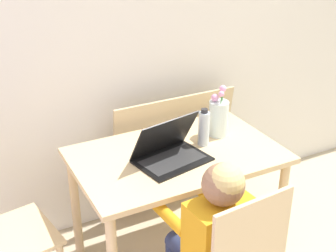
{
  "coord_description": "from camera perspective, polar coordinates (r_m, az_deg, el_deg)",
  "views": [
    {
      "loc": [
        -1.17,
        -0.27,
        1.93
      ],
      "look_at": [
        -0.19,
        1.62,
        0.89
      ],
      "focal_mm": 50.0,
      "sensor_mm": 36.0,
      "label": 1
    }
  ],
  "objects": [
    {
      "name": "wall_back",
      "position": [
        2.83,
        -2.2,
        12.18
      ],
      "size": [
        6.4,
        0.05,
        2.5
      ],
      "color": "white",
      "rests_on": "ground_plane"
    },
    {
      "name": "dining_table",
      "position": [
        2.53,
        1.1,
        -5.23
      ],
      "size": [
        1.09,
        0.69,
        0.71
      ],
      "color": "#D6B784",
      "rests_on": "ground_plane"
    },
    {
      "name": "person_seated",
      "position": [
        2.11,
        5.46,
        -12.48
      ],
      "size": [
        0.33,
        0.44,
        0.98
      ],
      "rotation": [
        0.0,
        0.0,
        3.22
      ],
      "color": "orange",
      "rests_on": "ground_plane"
    },
    {
      "name": "laptop",
      "position": [
        2.4,
        0.14,
        -2.94
      ],
      "size": [
        0.4,
        0.32,
        0.23
      ],
      "rotation": [
        0.0,
        0.0,
        0.19
      ],
      "color": "black",
      "rests_on": "dining_table"
    },
    {
      "name": "flower_vase",
      "position": [
        2.64,
        6.17,
        1.14
      ],
      "size": [
        0.11,
        0.11,
        0.29
      ],
      "color": "silver",
      "rests_on": "dining_table"
    },
    {
      "name": "water_bottle",
      "position": [
        2.53,
        4.39,
        -0.25
      ],
      "size": [
        0.06,
        0.06,
        0.21
      ],
      "color": "silver",
      "rests_on": "dining_table"
    },
    {
      "name": "cardboard_panel",
      "position": [
        3.08,
        0.55,
        -3.34
      ],
      "size": [
        0.83,
        0.13,
        0.83
      ],
      "color": "tan",
      "rests_on": "ground_plane"
    }
  ]
}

